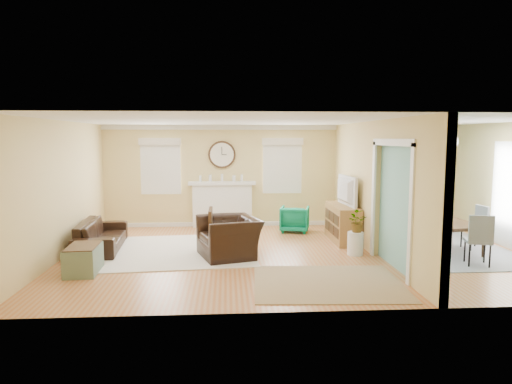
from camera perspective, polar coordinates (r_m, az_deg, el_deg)
floor at (r=9.11m, az=5.20°, el=-7.70°), size 9.00×9.00×0.00m
wall_back at (r=11.83m, az=3.03°, el=2.05°), size 9.00×0.02×2.60m
wall_front at (r=5.96m, az=9.78°, el=-2.73°), size 9.00×0.02×2.60m
wall_left at (r=9.30m, az=-23.25°, el=0.22°), size 0.02×6.00×2.60m
ceiling at (r=8.83m, az=5.38°, el=8.87°), size 9.00×6.00×0.02m
partition at (r=9.49m, az=14.07°, el=1.03°), size 0.17×6.00×2.60m
fireplace at (r=11.71m, az=-4.23°, el=-1.47°), size 1.70×0.30×1.17m
wall_clock at (r=11.69m, az=-4.28°, el=4.68°), size 0.70×0.07×0.70m
window_left at (r=11.80m, az=-11.84°, el=3.65°), size 1.05×0.13×1.42m
window_right at (r=11.77m, az=3.31°, el=3.77°), size 1.05×0.13×1.42m
pendant at (r=9.75m, az=23.13°, el=5.81°), size 0.30×0.30×0.55m
rug_cream at (r=9.44m, az=-10.74°, el=-7.23°), size 3.50×3.10×0.02m
rug_jute at (r=7.40m, az=8.95°, el=-11.14°), size 2.41×2.01×0.01m
rug_grey at (r=10.17m, az=22.05°, el=-6.60°), size 2.63×3.29×0.01m
sofa at (r=9.90m, az=-18.74°, el=-5.11°), size 0.95×2.08×0.59m
eames_chair at (r=8.79m, az=-3.39°, el=-5.66°), size 1.32×1.42×0.76m
green_chair at (r=11.15m, az=4.85°, el=-3.39°), size 0.81×0.82×0.62m
trunk at (r=8.31m, az=-20.75°, el=-7.86°), size 0.54×0.84×0.47m
credenza at (r=10.29m, az=10.74°, el=-3.83°), size 0.49×1.44×0.80m
tv at (r=10.18m, az=10.74°, el=0.18°), size 0.22×1.14×0.65m
garden_stool at (r=9.15m, az=12.32°, el=-6.30°), size 0.31×0.31×0.45m
potted_plant at (r=9.06m, az=12.39°, el=-3.62°), size 0.46×0.48×0.42m
dining_table at (r=10.11m, az=22.13°, el=-4.95°), size 1.27×1.89×0.61m
dining_chair_n at (r=11.01m, az=19.24°, el=-2.50°), size 0.51×0.51×0.97m
dining_chair_s at (r=9.07m, az=26.01°, el=-4.88°), size 0.51×0.51×0.93m
dining_chair_w at (r=9.83m, az=18.97°, el=-3.98°), size 0.39×0.39×0.86m
dining_chair_e at (r=10.35m, az=25.60°, el=-3.61°), size 0.43×0.43×0.90m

